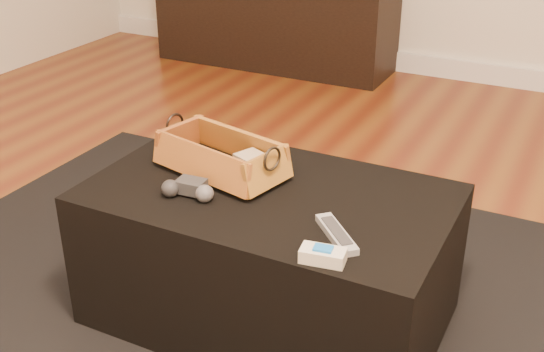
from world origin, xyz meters
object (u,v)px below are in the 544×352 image
at_px(wicker_basket, 221,158).
at_px(cream_gadget, 323,255).
at_px(media_cabinet, 275,19).
at_px(game_controller, 189,189).
at_px(silver_remote, 336,234).
at_px(tv_remote, 213,165).
at_px(ottoman, 269,255).

height_order(wicker_basket, cream_gadget, wicker_basket).
height_order(media_cabinet, game_controller, media_cabinet).
xyz_separation_m(silver_remote, cream_gadget, (0.01, -0.11, 0.01)).
relative_size(game_controller, silver_remote, 0.96).
distance_m(game_controller, silver_remote, 0.44).
bearing_deg(tv_remote, media_cabinet, 119.94).
xyz_separation_m(game_controller, silver_remote, (0.44, -0.01, -0.01)).
xyz_separation_m(media_cabinet, silver_remote, (1.42, -2.48, 0.15)).
bearing_deg(media_cabinet, ottoman, -63.67).
xyz_separation_m(media_cabinet, wicker_basket, (0.98, -2.30, 0.18)).
xyz_separation_m(wicker_basket, silver_remote, (0.43, -0.18, -0.04)).
relative_size(ottoman, game_controller, 6.43).
bearing_deg(silver_remote, wicker_basket, 157.02).
xyz_separation_m(media_cabinet, tv_remote, (0.96, -2.30, 0.16)).
bearing_deg(wicker_basket, tv_remote, -156.49).
height_order(ottoman, tv_remote, tv_remote).
height_order(tv_remote, cream_gadget, cream_gadget).
xyz_separation_m(wicker_basket, cream_gadget, (0.45, -0.30, -0.03)).
relative_size(media_cabinet, silver_remote, 9.24).
bearing_deg(game_controller, tv_remote, 97.54).
bearing_deg(wicker_basket, ottoman, -13.59).
relative_size(ottoman, silver_remote, 6.19).
distance_m(ottoman, game_controller, 0.32).
bearing_deg(wicker_basket, media_cabinet, 113.14).
distance_m(wicker_basket, silver_remote, 0.47).
bearing_deg(ottoman, wicker_basket, 166.41).
relative_size(media_cabinet, tv_remote, 7.31).
xyz_separation_m(tv_remote, game_controller, (0.02, -0.16, 0.00)).
bearing_deg(ottoman, silver_remote, -28.74).
height_order(media_cabinet, tv_remote, media_cabinet).
xyz_separation_m(tv_remote, wicker_basket, (0.02, 0.01, 0.02)).
xyz_separation_m(media_cabinet, ottoman, (1.16, -2.34, -0.07)).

